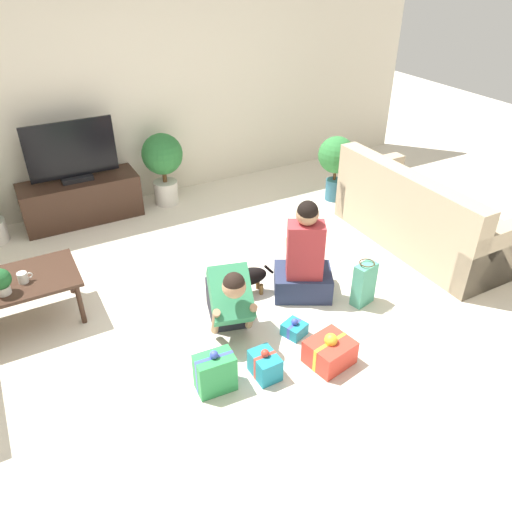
% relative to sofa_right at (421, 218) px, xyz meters
% --- Properties ---
extents(ground_plane, '(16.00, 16.00, 0.00)m').
position_rel_sofa_right_xyz_m(ground_plane, '(-2.42, -0.03, -0.32)').
color(ground_plane, beige).
extents(wall_back, '(8.40, 0.06, 2.60)m').
position_rel_sofa_right_xyz_m(wall_back, '(-2.42, 2.60, 0.98)').
color(wall_back, beige).
rests_on(wall_back, ground_plane).
extents(sofa_right, '(0.85, 1.96, 0.88)m').
position_rel_sofa_right_xyz_m(sofa_right, '(0.00, 0.00, 0.00)').
color(sofa_right, tan).
rests_on(sofa_right, ground_plane).
extents(coffee_table, '(1.05, 0.62, 0.43)m').
position_rel_sofa_right_xyz_m(coffee_table, '(-3.94, 0.63, 0.07)').
color(coffee_table, '#382319').
rests_on(coffee_table, ground_plane).
extents(tv_console, '(1.31, 0.48, 0.50)m').
position_rel_sofa_right_xyz_m(tv_console, '(-3.04, 2.30, -0.07)').
color(tv_console, '#382319').
rests_on(tv_console, ground_plane).
extents(tv, '(0.97, 0.20, 0.67)m').
position_rel_sofa_right_xyz_m(tv, '(-3.04, 2.30, 0.48)').
color(tv, black).
rests_on(tv, tv_console).
extents(potted_plant_corner_right, '(0.45, 0.45, 0.82)m').
position_rel_sofa_right_xyz_m(potted_plant_corner_right, '(-0.15, 1.33, 0.23)').
color(potted_plant_corner_right, '#336B84').
rests_on(potted_plant_corner_right, ground_plane).
extents(potted_plant_back_right, '(0.49, 0.49, 0.89)m').
position_rel_sofa_right_xyz_m(potted_plant_back_right, '(-2.04, 2.25, 0.24)').
color(potted_plant_back_right, beige).
rests_on(potted_plant_back_right, ground_plane).
extents(person_kneeling, '(0.50, 0.78, 0.74)m').
position_rel_sofa_right_xyz_m(person_kneeling, '(-2.40, -0.29, -0.00)').
color(person_kneeling, '#23232D').
rests_on(person_kneeling, ground_plane).
extents(person_sitting, '(0.65, 0.62, 0.98)m').
position_rel_sofa_right_xyz_m(person_sitting, '(-1.59, -0.18, 0.04)').
color(person_sitting, '#283351').
rests_on(person_sitting, ground_plane).
extents(dog, '(0.56, 0.21, 0.31)m').
position_rel_sofa_right_xyz_m(dog, '(-2.09, 0.08, -0.12)').
color(dog, black).
rests_on(dog, ground_plane).
extents(gift_box_a, '(0.38, 0.35, 0.28)m').
position_rel_sofa_right_xyz_m(gift_box_a, '(-1.89, -1.03, -0.21)').
color(gift_box_a, red).
rests_on(gift_box_a, ground_plane).
extents(gift_box_b, '(0.30, 0.20, 0.36)m').
position_rel_sofa_right_xyz_m(gift_box_b, '(-2.78, -0.85, -0.16)').
color(gift_box_b, '#2D934C').
rests_on(gift_box_b, ground_plane).
extents(gift_box_c, '(0.18, 0.24, 0.25)m').
position_rel_sofa_right_xyz_m(gift_box_c, '(-2.40, -0.91, -0.22)').
color(gift_box_c, teal).
rests_on(gift_box_c, ground_plane).
extents(gift_box_d, '(0.22, 0.22, 0.17)m').
position_rel_sofa_right_xyz_m(gift_box_d, '(-1.96, -0.62, -0.26)').
color(gift_box_d, teal).
rests_on(gift_box_d, ground_plane).
extents(gift_bag_a, '(0.23, 0.16, 0.44)m').
position_rel_sofa_right_xyz_m(gift_bag_a, '(-1.19, -0.55, -0.11)').
color(gift_bag_a, '#4CA384').
rests_on(gift_bag_a, ground_plane).
extents(mug, '(0.12, 0.08, 0.09)m').
position_rel_sofa_right_xyz_m(mug, '(-3.84, 0.57, 0.16)').
color(mug, silver).
rests_on(mug, coffee_table).
extents(tabletop_plant, '(0.17, 0.17, 0.22)m').
position_rel_sofa_right_xyz_m(tabletop_plant, '(-4.00, 0.48, 0.24)').
color(tabletop_plant, beige).
rests_on(tabletop_plant, coffee_table).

